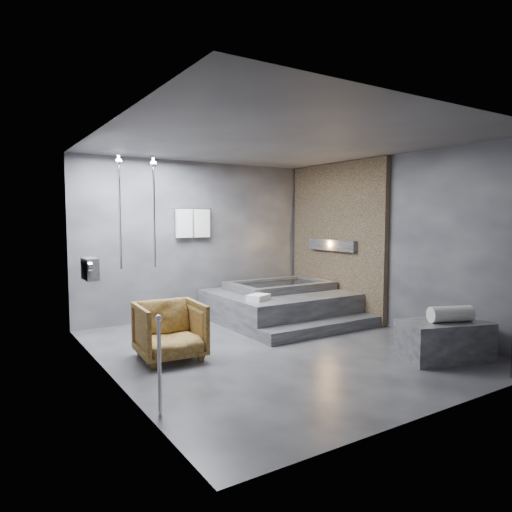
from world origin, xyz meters
TOP-DOWN VIEW (x-y plane):
  - room at (0.40, 0.24)m, footprint 5.00×5.04m
  - tub_deck at (1.05, 1.45)m, footprint 2.20×2.00m
  - tub_step at (1.05, 0.27)m, footprint 2.20×0.36m
  - concrete_bench at (1.50, -1.54)m, footprint 1.22×0.91m
  - driftwood_chair at (-1.44, 0.34)m, footprint 0.84×0.86m
  - rolled_towel at (1.53, -1.60)m, footprint 0.60×0.39m
  - deck_towel at (0.28, 0.93)m, footprint 0.42×0.37m

SIDE VIEW (x-z plane):
  - tub_step at x=1.05m, z-range 0.00..0.18m
  - concrete_bench at x=1.50m, z-range 0.00..0.49m
  - tub_deck at x=1.05m, z-range 0.00..0.50m
  - driftwood_chair at x=-1.44m, z-range 0.00..0.74m
  - deck_towel at x=0.28m, z-range 0.50..0.59m
  - rolled_towel at x=1.53m, z-range 0.49..0.69m
  - room at x=0.40m, z-range 0.32..3.14m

